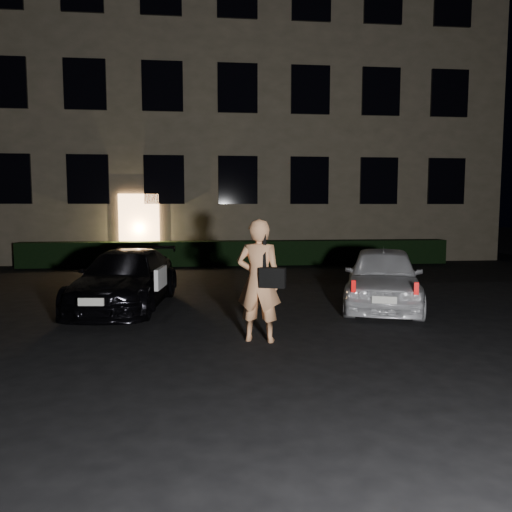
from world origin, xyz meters
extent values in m
plane|color=black|center=(0.00, 0.00, 0.00)|extent=(80.00, 80.00, 0.00)
cube|color=brown|center=(0.00, 15.00, 6.00)|extent=(20.00, 8.00, 12.00)
cube|color=#FBB16C|center=(-3.50, 10.94, 1.25)|extent=(1.40, 0.10, 2.50)
cube|color=black|center=(-7.80, 10.94, 3.00)|extent=(1.40, 0.10, 1.70)
cube|color=black|center=(-5.20, 10.94, 3.00)|extent=(1.40, 0.10, 1.70)
cube|color=black|center=(-2.60, 10.94, 3.00)|extent=(1.40, 0.10, 1.70)
cube|color=black|center=(0.00, 10.94, 3.00)|extent=(1.40, 0.10, 1.70)
cube|color=black|center=(2.60, 10.94, 3.00)|extent=(1.40, 0.10, 1.70)
cube|color=black|center=(5.20, 10.94, 3.00)|extent=(1.40, 0.10, 1.70)
cube|color=black|center=(7.80, 10.94, 3.00)|extent=(1.40, 0.10, 1.70)
cube|color=black|center=(-7.80, 10.94, 6.20)|extent=(1.40, 0.10, 1.70)
cube|color=black|center=(-5.20, 10.94, 6.20)|extent=(1.40, 0.10, 1.70)
cube|color=black|center=(-2.60, 10.94, 6.20)|extent=(1.40, 0.10, 1.70)
cube|color=black|center=(0.00, 10.94, 6.20)|extent=(1.40, 0.10, 1.70)
cube|color=black|center=(2.60, 10.94, 6.20)|extent=(1.40, 0.10, 1.70)
cube|color=black|center=(5.20, 10.94, 6.20)|extent=(1.40, 0.10, 1.70)
cube|color=black|center=(7.80, 10.94, 6.20)|extent=(1.40, 0.10, 1.70)
cube|color=black|center=(7.80, 10.94, 9.40)|extent=(1.40, 0.10, 1.70)
cube|color=black|center=(0.00, 10.50, 0.42)|extent=(15.00, 0.70, 0.85)
imported|color=black|center=(-2.83, 3.28, 0.58)|extent=(2.08, 4.14, 1.15)
cube|color=white|center=(-2.06, 2.45, 0.71)|extent=(0.17, 0.83, 0.38)
cube|color=silver|center=(-3.08, 1.23, 0.50)|extent=(0.42, 0.09, 0.13)
imported|color=silver|center=(2.39, 2.76, 0.62)|extent=(2.60, 3.93, 1.24)
cube|color=red|center=(1.33, 1.29, 0.68)|extent=(0.09, 0.07, 0.21)
cube|color=red|center=(2.30, 0.94, 0.68)|extent=(0.09, 0.07, 0.21)
cube|color=silver|center=(1.80, 1.07, 0.47)|extent=(0.40, 0.17, 0.12)
imported|color=tan|center=(-0.42, 0.42, 0.93)|extent=(0.78, 0.63, 1.87)
cube|color=black|center=(-0.24, 0.23, 1.00)|extent=(0.41, 0.28, 0.30)
cube|color=black|center=(-0.34, 0.31, 1.42)|extent=(0.06, 0.07, 0.58)
camera|label=1|loc=(-1.24, -7.00, 2.04)|focal=35.00mm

